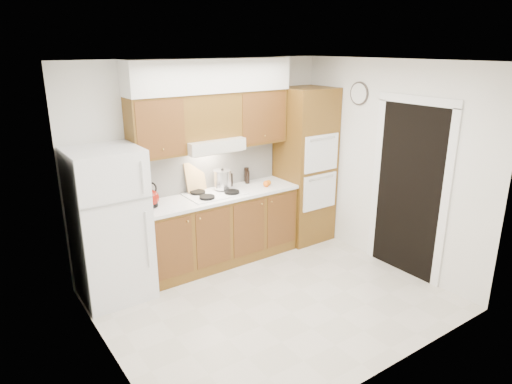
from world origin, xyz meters
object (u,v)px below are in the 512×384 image
Objects in this scene: fridge at (110,225)px; kettle at (151,198)px; oven_cabinet at (305,166)px; stock_pot at (223,180)px.

fridge reaches higher than kettle.
stock_pot is at bearing 175.20° from oven_cabinet.
fridge is at bearing -174.65° from stock_pot.
oven_cabinet is at bearing 0.70° from fridge.
fridge is at bearing -179.30° from oven_cabinet.
fridge is 0.78× the size of oven_cabinet.
kettle is (-2.32, 0.04, -0.05)m from oven_cabinet.
kettle is 0.85× the size of stock_pot.
oven_cabinet is (2.85, 0.03, 0.24)m from fridge.
oven_cabinet is 11.05× the size of kettle.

